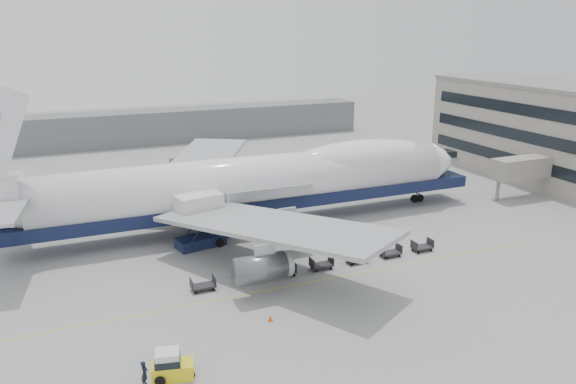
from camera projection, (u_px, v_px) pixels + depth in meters
name	position (u px, v px, depth m)	size (l,w,h in m)	color
ground	(290.00, 259.00, 60.65)	(260.00, 260.00, 0.00)	gray
apron_line	(314.00, 282.00, 55.35)	(60.00, 0.15, 0.01)	gold
hangar	(115.00, 129.00, 117.73)	(110.00, 8.00, 7.00)	slate
airliner	(257.00, 182.00, 69.89)	(67.00, 55.30, 19.98)	white
catering_truck	(199.00, 218.00, 63.37)	(5.82, 4.48, 6.19)	#162144
baggage_tug	(171.00, 366.00, 39.97)	(3.22, 2.18, 2.15)	yellow
ground_worker	(145.00, 374.00, 39.06)	(0.71, 0.46, 1.94)	black
traffic_cone	(270.00, 318.00, 47.87)	(0.41, 0.41, 0.60)	#D9490B
dolly_0	(203.00, 285.00, 53.41)	(2.30, 1.35, 1.30)	#2D2D30
dolly_1	(245.00, 278.00, 54.98)	(2.30, 1.35, 1.30)	#2D2D30
dolly_2	(284.00, 271.00, 56.55)	(2.30, 1.35, 1.30)	#2D2D30
dolly_3	(321.00, 264.00, 58.12)	(2.30, 1.35, 1.30)	#2D2D30
dolly_4	(357.00, 258.00, 59.68)	(2.30, 1.35, 1.30)	#2D2D30
dolly_5	(390.00, 252.00, 61.25)	(2.30, 1.35, 1.30)	#2D2D30
dolly_6	(422.00, 246.00, 62.82)	(2.30, 1.35, 1.30)	#2D2D30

